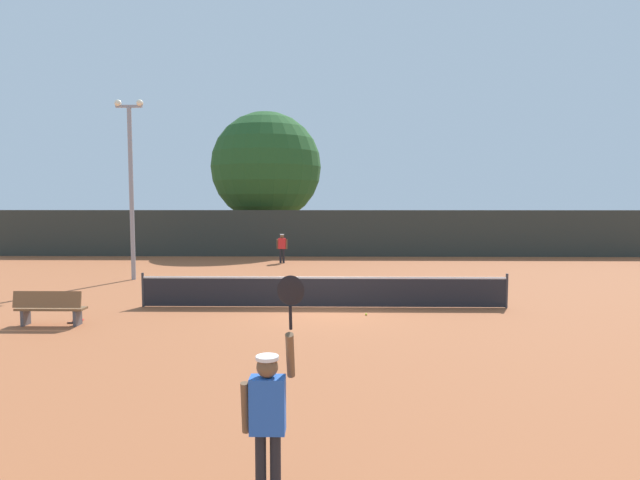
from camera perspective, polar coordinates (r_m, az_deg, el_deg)
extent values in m
plane|color=#9E5633|center=(16.21, 0.42, -7.44)|extent=(120.00, 120.00, 0.00)
cube|color=#232328|center=(16.11, 0.42, -5.79)|extent=(11.33, 0.03, 0.91)
cube|color=white|center=(16.04, 0.42, -4.19)|extent=(11.33, 0.04, 0.06)
cylinder|color=#333338|center=(17.12, -18.99, -5.23)|extent=(0.08, 0.08, 1.07)
cylinder|color=#333338|center=(17.02, 19.94, -5.30)|extent=(0.08, 0.08, 1.07)
cube|color=#2D332D|center=(30.47, 0.67, 0.74)|extent=(39.49, 0.12, 2.75)
cube|color=blue|center=(5.84, -5.82, -17.68)|extent=(0.38, 0.22, 0.61)
sphere|color=brown|center=(5.70, -5.85, -13.78)|extent=(0.23, 0.23, 0.23)
cylinder|color=white|center=(5.67, -5.86, -12.82)|extent=(0.25, 0.25, 0.04)
cylinder|color=black|center=(6.16, -6.57, -23.90)|extent=(0.12, 0.12, 0.83)
cylinder|color=black|center=(6.14, -4.95, -23.97)|extent=(0.12, 0.12, 0.83)
cylinder|color=brown|center=(5.88, -8.25, -17.86)|extent=(0.09, 0.18, 0.58)
cylinder|color=brown|center=(5.73, -3.31, -12.62)|extent=(0.09, 0.33, 0.56)
cylinder|color=black|center=(5.68, -3.28, -8.58)|extent=(0.04, 0.11, 0.28)
ellipsoid|color=black|center=(5.68, -3.25, -5.60)|extent=(0.30, 0.13, 0.36)
cube|color=red|center=(27.33, -4.22, -0.39)|extent=(0.38, 0.22, 0.56)
sphere|color=brown|center=(27.30, -4.23, 0.42)|extent=(0.22, 0.22, 0.22)
cylinder|color=white|center=(27.29, -4.23, 0.61)|extent=(0.23, 0.23, 0.04)
cylinder|color=black|center=(27.40, -4.38, -1.77)|extent=(0.12, 0.12, 0.76)
cylinder|color=black|center=(27.39, -4.05, -1.77)|extent=(0.12, 0.12, 0.76)
cylinder|color=brown|center=(27.36, -4.72, -0.45)|extent=(0.09, 0.17, 0.54)
cylinder|color=brown|center=(27.31, -3.72, -0.45)|extent=(0.09, 0.15, 0.54)
sphere|color=#CCE033|center=(15.14, 5.13, -8.18)|extent=(0.07, 0.07, 0.07)
cylinder|color=black|center=(15.63, -25.69, -8.26)|extent=(0.28, 0.04, 0.04)
ellipsoid|color=red|center=(15.91, -25.17, -8.02)|extent=(0.28, 0.36, 0.04)
cube|color=brown|center=(15.59, -27.59, -6.74)|extent=(1.80, 0.40, 0.06)
cube|color=brown|center=(15.39, -27.95, -5.84)|extent=(1.80, 0.12, 0.44)
cube|color=#4C4C51|center=(15.98, -29.78, -7.38)|extent=(0.08, 0.36, 0.45)
cube|color=#4C4C51|center=(15.32, -25.24, -7.71)|extent=(0.08, 0.36, 0.45)
cylinder|color=gray|center=(22.91, -20.13, 4.74)|extent=(0.18, 0.18, 7.14)
cube|color=gray|center=(23.23, -20.37, 13.70)|extent=(1.10, 0.10, 0.10)
sphere|color=#F2EDCC|center=(23.42, -21.44, 13.92)|extent=(0.28, 0.28, 0.28)
sphere|color=#F2EDCC|center=(23.10, -19.31, 14.11)|extent=(0.28, 0.28, 0.28)
cylinder|color=brown|center=(34.68, -5.91, 1.21)|extent=(0.56, 0.56, 2.80)
sphere|color=#235123|center=(34.69, -5.96, 8.02)|extent=(7.25, 7.25, 7.25)
cube|color=navy|center=(37.85, -10.60, 0.21)|extent=(2.37, 4.39, 0.90)
cube|color=#2D333D|center=(37.51, -10.71, 1.35)|extent=(1.94, 2.38, 0.64)
cylinder|color=black|center=(39.42, -11.40, -0.08)|extent=(0.22, 0.60, 0.60)
cylinder|color=black|center=(39.09, -8.96, -0.08)|extent=(0.22, 0.60, 0.60)
cylinder|color=black|center=(36.70, -12.33, -0.42)|extent=(0.22, 0.60, 0.60)
cylinder|color=black|center=(36.35, -9.72, -0.43)|extent=(0.22, 0.60, 0.60)
cube|color=navy|center=(38.94, 15.67, 0.24)|extent=(2.50, 4.43, 0.90)
cube|color=#2D333D|center=(38.60, 15.81, 1.34)|extent=(2.00, 2.43, 0.64)
cylinder|color=black|center=(40.11, 13.98, -0.04)|extent=(0.22, 0.60, 0.60)
cylinder|color=black|center=(40.53, 16.32, -0.05)|extent=(0.22, 0.60, 0.60)
cylinder|color=black|center=(37.40, 14.95, -0.38)|extent=(0.22, 0.60, 0.60)
cylinder|color=black|center=(37.85, 17.44, -0.38)|extent=(0.22, 0.60, 0.60)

